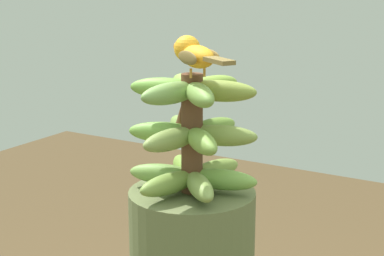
# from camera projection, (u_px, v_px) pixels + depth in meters

# --- Properties ---
(banana_bunch) EXTENTS (0.27, 0.27, 0.24)m
(banana_bunch) POSITION_uv_depth(u_px,v_px,m) (192.00, 134.00, 1.27)
(banana_bunch) COLOR brown
(banana_bunch) RESTS_ON banana_tree
(perched_bird) EXTENTS (0.13, 0.19, 0.08)m
(perched_bird) POSITION_uv_depth(u_px,v_px,m) (194.00, 54.00, 1.20)
(perched_bird) COLOR #C68933
(perched_bird) RESTS_ON banana_bunch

